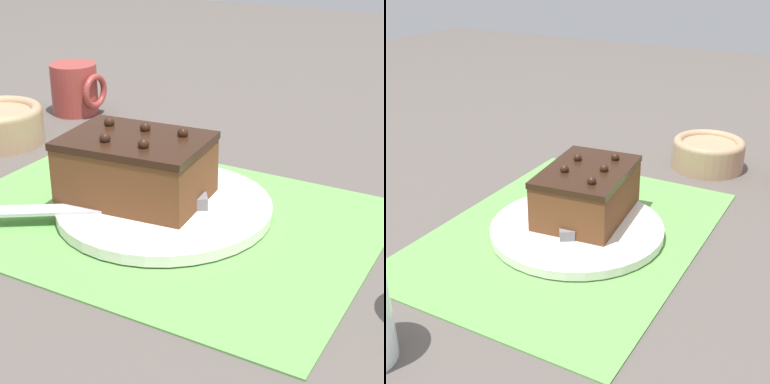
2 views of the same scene
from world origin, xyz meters
TOP-DOWN VIEW (x-y plane):
  - ground_plane at (0.00, 0.00)m, footprint 3.00×3.00m
  - placemat_woven at (0.00, 0.00)m, footprint 0.46×0.34m
  - cake_plate at (-0.00, 0.01)m, footprint 0.24×0.24m
  - chocolate_cake at (-0.03, 0.01)m, footprint 0.16×0.12m
  - serving_knife at (-0.02, -0.02)m, footprint 0.22×0.15m
  - small_bowl at (-0.33, 0.09)m, footprint 0.12×0.12m

SIDE VIEW (x-z plane):
  - ground_plane at x=0.00m, z-range 0.00..0.00m
  - placemat_woven at x=0.00m, z-range 0.00..0.00m
  - cake_plate at x=0.00m, z-range 0.00..0.02m
  - serving_knife at x=-0.02m, z-range 0.01..0.03m
  - small_bowl at x=-0.33m, z-range 0.00..0.06m
  - chocolate_cake at x=-0.03m, z-range 0.01..0.09m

